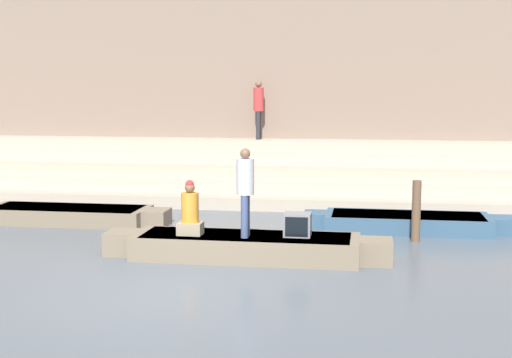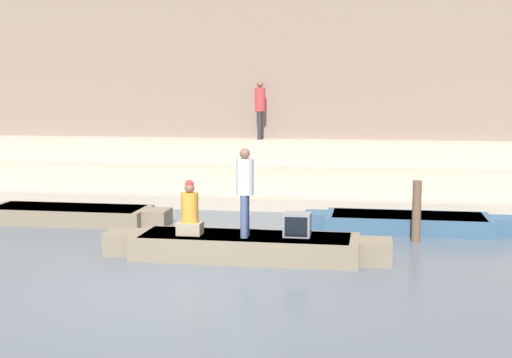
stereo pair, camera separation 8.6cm
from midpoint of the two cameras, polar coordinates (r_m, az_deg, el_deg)
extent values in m
plane|color=#4C5660|center=(11.22, -6.75, -9.14)|extent=(120.00, 120.00, 0.00)
cube|color=tan|center=(20.15, 0.63, -1.22)|extent=(36.00, 3.82, 0.32)
cube|color=#B2A28D|center=(20.48, 0.79, -0.18)|extent=(36.00, 3.06, 0.32)
cube|color=tan|center=(20.81, 0.95, 0.83)|extent=(36.00, 2.29, 0.32)
cube|color=#B2A28D|center=(21.15, 1.11, 1.81)|extent=(36.00, 1.53, 0.32)
cube|color=tan|center=(21.50, 1.25, 2.76)|extent=(36.00, 0.76, 0.32)
cube|color=#7F6B5B|center=(22.42, 1.63, 9.84)|extent=(34.20, 1.20, 8.27)
cube|color=#4C4037|center=(21.98, 1.38, -0.13)|extent=(34.20, 0.12, 0.60)
cube|color=#756651|center=(13.33, -0.66, -5.44)|extent=(4.20, 1.23, 0.44)
cube|color=#2D2D2D|center=(13.29, -0.66, -4.62)|extent=(3.87, 1.13, 0.05)
cube|color=#756651|center=(13.13, 9.74, -5.74)|extent=(0.59, 0.67, 0.44)
cube|color=#756651|center=(13.94, -10.44, -5.00)|extent=(0.59, 0.67, 0.44)
cylinder|color=olive|center=(14.10, -2.68, -4.23)|extent=(2.83, 0.04, 0.04)
cylinder|color=#3D4C75|center=(13.14, -0.63, -2.89)|extent=(0.14, 0.14, 0.79)
cylinder|color=#3D4C75|center=(12.97, -0.77, -3.03)|extent=(0.14, 0.14, 0.79)
cylinder|color=#B2B2BC|center=(12.94, -0.71, 0.19)|extent=(0.32, 0.32, 0.66)
sphere|color=brown|center=(12.90, -0.71, 2.05)|extent=(0.19, 0.19, 0.19)
cube|color=gray|center=(13.37, -5.12, -3.96)|extent=(0.45, 0.36, 0.23)
cylinder|color=orange|center=(13.30, -5.14, -2.29)|extent=(0.32, 0.32, 0.56)
sphere|color=brown|center=(13.24, -5.16, -0.70)|extent=(0.19, 0.19, 0.19)
sphere|color=red|center=(13.24, -5.17, -0.42)|extent=(0.16, 0.16, 0.16)
cube|color=slate|center=(13.17, 3.50, -3.67)|extent=(0.49, 0.40, 0.43)
cube|color=black|center=(12.97, 3.41, -3.84)|extent=(0.41, 0.02, 0.35)
cube|color=#756651|center=(17.37, -14.65, -2.78)|extent=(3.82, 1.32, 0.37)
cube|color=#2D2D2D|center=(17.34, -14.67, -2.26)|extent=(3.52, 1.22, 0.05)
cube|color=#756651|center=(16.61, -7.75, -3.06)|extent=(0.54, 0.72, 0.37)
cube|color=#33516B|center=(16.17, 12.17, -3.45)|extent=(3.58, 1.32, 0.37)
cube|color=#2D2D2D|center=(16.14, 12.19, -2.90)|extent=(3.29, 1.22, 0.05)
cube|color=#33516B|center=(16.40, 19.32, -3.55)|extent=(0.50, 0.72, 0.37)
cube|color=#33516B|center=(16.19, 4.93, -3.30)|extent=(0.50, 0.72, 0.37)
cylinder|color=brown|center=(15.07, 12.88, -2.52)|extent=(0.18, 0.18, 1.27)
cylinder|color=#28282D|center=(21.59, 0.47, 4.33)|extent=(0.13, 0.13, 0.85)
cylinder|color=#28282D|center=(21.42, 0.40, 4.31)|extent=(0.13, 0.13, 0.85)
cylinder|color=#B23333|center=(21.48, 0.44, 6.39)|extent=(0.31, 0.31, 0.71)
sphere|color=brown|center=(21.48, 0.44, 7.60)|extent=(0.20, 0.20, 0.20)
camera|label=1|loc=(0.04, -89.83, 0.02)|focal=50.00mm
camera|label=2|loc=(0.04, 90.17, -0.02)|focal=50.00mm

